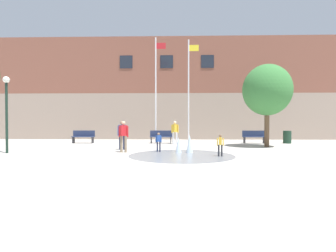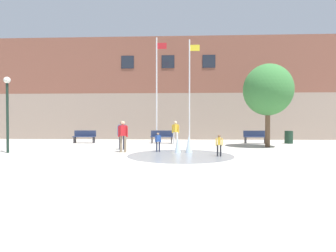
{
  "view_description": "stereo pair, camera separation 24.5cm",
  "coord_description": "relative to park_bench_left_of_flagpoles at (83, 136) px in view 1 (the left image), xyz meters",
  "views": [
    {
      "loc": [
        0.71,
        -7.29,
        1.58
      ],
      "look_at": [
        0.31,
        8.11,
        1.3
      ],
      "focal_mm": 28.0,
      "sensor_mm": 36.0,
      "label": 1
    },
    {
      "loc": [
        0.96,
        -7.29,
        1.58
      ],
      "look_at": [
        0.31,
        8.11,
        1.3
      ],
      "focal_mm": 28.0,
      "sensor_mm": 36.0,
      "label": 2
    }
  ],
  "objects": [
    {
      "name": "flagpole_left",
      "position": [
        5.21,
        0.9,
        3.69
      ],
      "size": [
        0.8,
        0.1,
        7.84
      ],
      "color": "silver",
      "rests_on": "ground"
    },
    {
      "name": "park_bench_left_of_flagpoles",
      "position": [
        0.0,
        0.0,
        0.0
      ],
      "size": [
        1.6,
        0.44,
        0.91
      ],
      "color": "#28282D",
      "rests_on": "ground"
    },
    {
      "name": "lamp_post_left_lane",
      "position": [
        -1.7,
        -6.0,
        2.01
      ],
      "size": [
        0.32,
        0.32,
        3.79
      ],
      "color": "#192D23",
      "rests_on": "ground"
    },
    {
      "name": "park_bench_center",
      "position": [
        12.29,
        0.21,
        0.0
      ],
      "size": [
        1.6,
        0.44,
        0.91
      ],
      "color": "#28282D",
      "rests_on": "ground"
    },
    {
      "name": "child_running",
      "position": [
        5.77,
        -5.19,
        0.1
      ],
      "size": [
        0.31,
        0.21,
        0.99
      ],
      "rotation": [
        0.0,
        0.0,
        0.52
      ],
      "color": "#1E233D",
      "rests_on": "ground"
    },
    {
      "name": "library_building",
      "position": [
        5.9,
        6.88,
        3.98
      ],
      "size": [
        36.0,
        6.05,
        8.91
      ],
      "color": "gray",
      "rests_on": "ground"
    },
    {
      "name": "child_in_fountain",
      "position": [
        8.66,
        -6.93,
        0.1
      ],
      "size": [
        0.31,
        0.23,
        0.99
      ],
      "rotation": [
        0.0,
        0.0,
        -1.8
      ],
      "color": "#28282D",
      "rests_on": "ground"
    },
    {
      "name": "adult_watching",
      "position": [
        4.01,
        -5.53,
        0.45
      ],
      "size": [
        0.5,
        0.37,
        1.59
      ],
      "rotation": [
        0.0,
        0.0,
        0.66
      ],
      "color": "#89755B",
      "rests_on": "ground"
    },
    {
      "name": "adult_in_red",
      "position": [
        6.62,
        -0.81,
        0.45
      ],
      "size": [
        0.5,
        0.39,
        1.59
      ],
      "rotation": [
        0.0,
        0.0,
        0.88
      ],
      "color": "silver",
      "rests_on": "ground"
    },
    {
      "name": "ground_plane",
      "position": [
        5.9,
        -11.42,
        -0.48
      ],
      "size": [
        100.0,
        100.0,
        0.0
      ],
      "primitive_type": "plane",
      "color": "#B2ADA3"
    },
    {
      "name": "splash_fountain",
      "position": [
        7.02,
        -6.1,
        -0.26
      ],
      "size": [
        4.88,
        4.88,
        0.93
      ],
      "color": "gray",
      "rests_on": "ground"
    },
    {
      "name": "adult_near_bench",
      "position": [
        3.68,
        -4.24,
        0.45
      ],
      "size": [
        0.5,
        0.38,
        1.59
      ],
      "rotation": [
        0.0,
        0.0,
        -2.37
      ],
      "color": "#1E233D",
      "rests_on": "ground"
    },
    {
      "name": "park_bench_under_left_flagpole",
      "position": [
        5.62,
        0.08,
        0.0
      ],
      "size": [
        1.6,
        0.44,
        0.91
      ],
      "color": "#28282D",
      "rests_on": "ground"
    },
    {
      "name": "trash_can",
      "position": [
        14.65,
        0.2,
        -0.03
      ],
      "size": [
        0.56,
        0.56,
        0.9
      ],
      "primitive_type": "cylinder",
      "color": "#193323",
      "rests_on": "ground"
    },
    {
      "name": "street_tree_near_building",
      "position": [
        12.27,
        -2.48,
        3.01
      ],
      "size": [
        2.95,
        2.95,
        5.07
      ],
      "color": "brown",
      "rests_on": "ground"
    },
    {
      "name": "flagpole_right",
      "position": [
        7.67,
        0.9,
        3.6
      ],
      "size": [
        0.8,
        0.1,
        7.66
      ],
      "color": "silver",
      "rests_on": "ground"
    }
  ]
}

